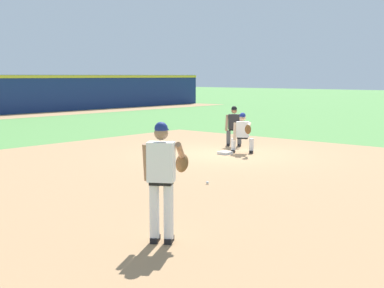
{
  "coord_description": "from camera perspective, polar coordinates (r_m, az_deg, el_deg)",
  "views": [
    {
      "loc": [
        -13.73,
        -10.46,
        2.54
      ],
      "look_at": [
        -5.64,
        -3.45,
        1.17
      ],
      "focal_mm": 50.0,
      "sensor_mm": 36.0,
      "label": 1
    }
  ],
  "objects": [
    {
      "name": "first_baseman",
      "position": [
        17.65,
        5.45,
        1.38
      ],
      "size": [
        0.83,
        1.01,
        1.34
      ],
      "color": "black",
      "rests_on": "ground"
    },
    {
      "name": "first_base_bag",
      "position": [
        17.44,
        3.56,
        -0.95
      ],
      "size": [
        0.38,
        0.38,
        0.09
      ],
      "primitive_type": "cube",
      "color": "white",
      "rests_on": "ground"
    },
    {
      "name": "baseball",
      "position": [
        12.63,
        1.65,
        -4.15
      ],
      "size": [
        0.07,
        0.07,
        0.07
      ],
      "primitive_type": "sphere",
      "color": "white",
      "rests_on": "ground"
    },
    {
      "name": "ground_plane",
      "position": [
        17.45,
        3.56,
        -1.1
      ],
      "size": [
        160.0,
        160.0,
        0.0
      ],
      "primitive_type": "plane",
      "color": "#518942"
    },
    {
      "name": "umpire",
      "position": [
        19.4,
        4.5,
        2.1
      ],
      "size": [
        0.63,
        0.68,
        1.46
      ],
      "color": "black",
      "rests_on": "ground"
    },
    {
      "name": "pitcher",
      "position": [
        8.09,
        -3.14,
        -3.28
      ],
      "size": [
        0.84,
        0.57,
        1.86
      ],
      "color": "black",
      "rests_on": "ground"
    },
    {
      "name": "infield_dirt_patch",
      "position": [
        12.82,
        1.39,
        -4.12
      ],
      "size": [
        18.0,
        18.0,
        0.01
      ],
      "primitive_type": "cube",
      "color": "#A87F56",
      "rests_on": "ground"
    }
  ]
}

